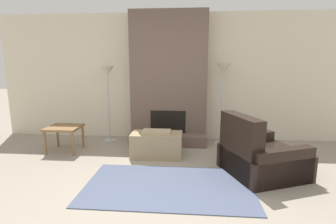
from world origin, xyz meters
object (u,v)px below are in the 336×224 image
object	(u,v)px
side_table	(64,130)
floor_lamp_left	(107,79)
floor_lamp_right	(223,77)
ottoman	(157,144)
armchair	(258,157)

from	to	relation	value
side_table	floor_lamp_left	xyz separation A→B (m)	(0.64, 0.68, 0.90)
floor_lamp_left	side_table	bearing A→B (deg)	-133.08
side_table	floor_lamp_right	bearing A→B (deg)	13.13
ottoman	side_table	world-z (taller)	ottoman
armchair	floor_lamp_left	xyz separation A→B (m)	(-2.65, 1.43, 1.03)
floor_lamp_left	ottoman	bearing A→B (deg)	-37.09
floor_lamp_right	ottoman	bearing A→B (deg)	-145.53
armchair	floor_lamp_left	distance (m)	3.18
ottoman	floor_lamp_left	world-z (taller)	floor_lamp_left
armchair	ottoman	bearing A→B (deg)	47.05
floor_lamp_right	armchair	bearing A→B (deg)	-75.48
side_table	floor_lamp_left	world-z (taller)	floor_lamp_left
ottoman	floor_lamp_right	distance (m)	1.83
side_table	floor_lamp_left	size ratio (longest dim) A/B	0.38
ottoman	armchair	size ratio (longest dim) A/B	0.68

